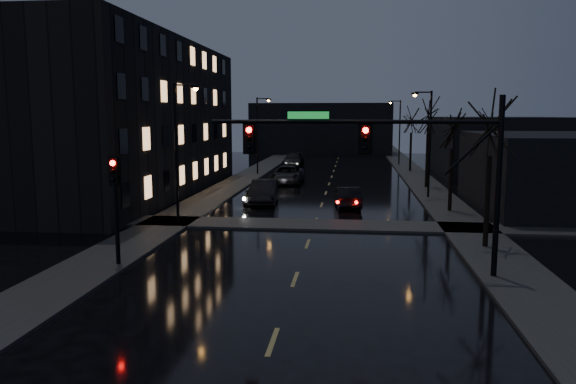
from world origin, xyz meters
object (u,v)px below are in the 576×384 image
(oncoming_car_a, at_px, (258,193))
(oncoming_car_d, at_px, (293,160))
(oncoming_car_b, at_px, (264,192))
(lead_car, at_px, (347,197))
(oncoming_car_c, at_px, (287,175))

(oncoming_car_a, bearing_deg, oncoming_car_d, 89.38)
(oncoming_car_b, xyz_separation_m, lead_car, (5.90, -1.13, -0.12))
(oncoming_car_a, distance_m, lead_car, 6.38)
(oncoming_car_c, height_order, lead_car, oncoming_car_c)
(oncoming_car_b, distance_m, oncoming_car_d, 28.34)
(oncoming_car_b, relative_size, oncoming_car_c, 0.86)
(oncoming_car_d, bearing_deg, oncoming_car_a, -87.68)
(oncoming_car_a, height_order, oncoming_car_c, oncoming_car_c)
(oncoming_car_a, bearing_deg, oncoming_car_b, 9.72)
(oncoming_car_c, bearing_deg, oncoming_car_a, -93.20)
(oncoming_car_a, distance_m, oncoming_car_b, 0.42)
(oncoming_car_d, relative_size, lead_car, 1.27)
(lead_car, bearing_deg, oncoming_car_a, -16.36)
(oncoming_car_c, bearing_deg, oncoming_car_d, 94.58)
(oncoming_car_d, bearing_deg, lead_car, -75.70)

